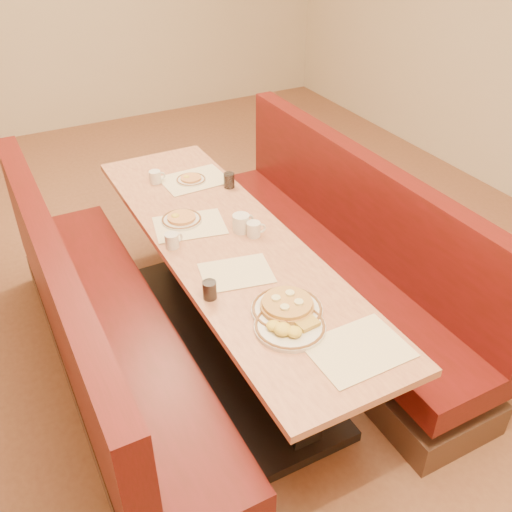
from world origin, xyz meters
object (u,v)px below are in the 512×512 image
pancake_plate (287,307)px  coffee_mug_a (254,229)px  eggs_plate (290,326)px  soda_tumbler_near (210,290)px  diner_table (229,296)px  coffee_mug_c (242,223)px  booth_right (336,264)px  coffee_mug_d (156,177)px  coffee_mug_b (172,240)px  soda_tumbler_mid (229,180)px  booth_left (103,339)px

pancake_plate → coffee_mug_a: bearing=75.3°
pancake_plate → eggs_plate: 0.12m
pancake_plate → coffee_mug_a: 0.66m
soda_tumbler_near → diner_table: bearing=55.0°
eggs_plate → coffee_mug_c: size_ratio=2.37×
eggs_plate → soda_tumbler_near: 0.42m
diner_table → eggs_plate: size_ratio=8.04×
booth_right → coffee_mug_d: size_ratio=24.04×
coffee_mug_c → soda_tumbler_near: coffee_mug_c is taller
booth_right → coffee_mug_d: booth_right is taller
pancake_plate → eggs_plate: size_ratio=1.03×
coffee_mug_b → eggs_plate: bearing=-89.3°
coffee_mug_b → soda_tumbler_near: (-0.00, -0.49, 0.00)m
soda_tumbler_mid → booth_right: bearing=-50.7°
diner_table → coffee_mug_b: (-0.28, 0.09, 0.42)m
booth_right → coffee_mug_d: bearing=135.3°
coffee_mug_b → coffee_mug_d: 0.76m
diner_table → coffee_mug_c: (0.11, 0.06, 0.43)m
booth_left → coffee_mug_c: bearing=3.9°
diner_table → coffee_mug_c: size_ratio=19.02×
booth_left → booth_right: bearing=0.0°
eggs_plate → coffee_mug_d: bearing=91.4°
coffee_mug_c → soda_tumbler_mid: 0.52m
booth_right → eggs_plate: bearing=-136.4°
booth_left → booth_right: (1.46, 0.00, 0.00)m
booth_left → coffee_mug_c: booth_left is taller
eggs_plate → coffee_mug_d: (-0.04, 1.59, 0.02)m
booth_right → coffee_mug_d: 1.25m
diner_table → pancake_plate: 0.77m
booth_right → coffee_mug_a: (-0.58, -0.02, 0.43)m
coffee_mug_a → soda_tumbler_near: 0.58m
booth_right → soda_tumbler_mid: 0.84m
pancake_plate → coffee_mug_b: size_ratio=3.12×
diner_table → pancake_plate: (-0.02, -0.65, 0.40)m
pancake_plate → coffee_mug_b: 0.78m
coffee_mug_a → coffee_mug_b: coffee_mug_a is taller
diner_table → soda_tumbler_mid: soda_tumbler_mid is taller
coffee_mug_b → coffee_mug_c: size_ratio=0.79×
booth_right → pancake_plate: size_ratio=7.77×
booth_left → coffee_mug_d: bearing=52.9°
coffee_mug_c → coffee_mug_d: bearing=96.1°
booth_right → soda_tumbler_mid: booth_right is taller
pancake_plate → coffee_mug_d: bearing=93.5°
coffee_mug_c → coffee_mug_b: bearing=166.1°
booth_right → coffee_mug_d: (-0.84, 0.83, 0.43)m
booth_left → pancake_plate: size_ratio=7.77×
coffee_mug_d → soda_tumbler_near: 1.24m
booth_right → eggs_plate: booth_right is taller
coffee_mug_d → booth_left: bearing=-118.3°
booth_left → eggs_plate: bearing=-48.8°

